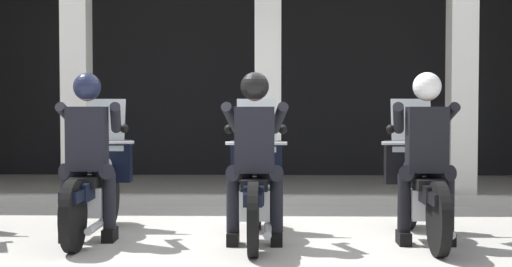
{
  "coord_description": "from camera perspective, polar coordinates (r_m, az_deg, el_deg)",
  "views": [
    {
      "loc": [
        0.16,
        -7.16,
        1.3
      ],
      "look_at": [
        0.0,
        0.03,
        1.0
      ],
      "focal_mm": 51.2,
      "sensor_mm": 36.0,
      "label": 1
    }
  ],
  "objects": [
    {
      "name": "motorcycle_left",
      "position": [
        7.34,
        -12.4,
        -3.94
      ],
      "size": [
        0.62,
        2.04,
        1.35
      ],
      "rotation": [
        0.0,
        0.0,
        -0.08
      ],
      "color": "black",
      "rests_on": "ground"
    },
    {
      "name": "motorcycle_right",
      "position": [
        7.17,
        12.66,
        -4.09
      ],
      "size": [
        0.62,
        2.04,
        1.35
      ],
      "rotation": [
        0.0,
        0.0,
        -0.23
      ],
      "color": "black",
      "rests_on": "ground"
    },
    {
      "name": "kerb_strip",
      "position": [
        9.37,
        0.92,
        -5.25
      ],
      "size": [
        10.93,
        0.24,
        0.12
      ],
      "primitive_type": "cube",
      "color": "#B7B5AD",
      "rests_on": "ground"
    },
    {
      "name": "motorcycle_center",
      "position": [
        6.98,
        -0.04,
        -4.21
      ],
      "size": [
        0.62,
        2.04,
        1.35
      ],
      "rotation": [
        0.0,
        0.0,
        -0.16
      ],
      "color": "black",
      "rests_on": "ground"
    },
    {
      "name": "ground_plane",
      "position": [
        10.25,
        0.37,
        -4.93
      ],
      "size": [
        80.0,
        80.0,
        0.0
      ],
      "primitive_type": "plane",
      "color": "#A8A59E"
    },
    {
      "name": "station_building",
      "position": [
        11.91,
        1.0,
        6.57
      ],
      "size": [
        11.43,
        4.12,
        3.44
      ],
      "color": "black",
      "rests_on": "ground"
    },
    {
      "name": "police_officer_right",
      "position": [
        6.86,
        13.15,
        -0.72
      ],
      "size": [
        0.63,
        0.61,
        1.58
      ],
      "rotation": [
        0.0,
        0.0,
        -0.23
      ],
      "color": "black",
      "rests_on": "ground"
    },
    {
      "name": "police_officer_left",
      "position": [
        7.03,
        -12.99,
        -0.64
      ],
      "size": [
        0.63,
        0.61,
        1.58
      ],
      "rotation": [
        0.0,
        0.0,
        -0.08
      ],
      "color": "black",
      "rests_on": "ground"
    },
    {
      "name": "police_officer_center",
      "position": [
        6.66,
        -0.1,
        -0.74
      ],
      "size": [
        0.63,
        0.61,
        1.58
      ],
      "rotation": [
        0.0,
        0.0,
        -0.16
      ],
      "color": "black",
      "rests_on": "ground"
    }
  ]
}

